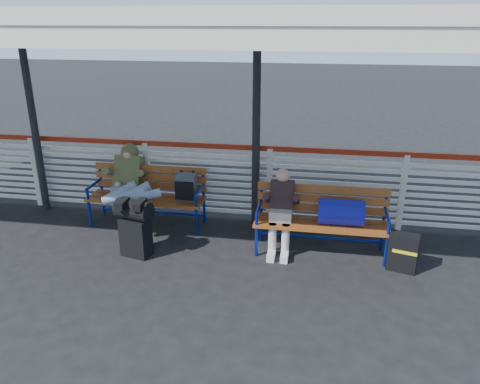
% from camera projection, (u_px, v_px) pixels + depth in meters
% --- Properties ---
extents(ground, '(60.00, 60.00, 0.00)m').
position_uv_depth(ground, '(100.00, 268.00, 6.10)').
color(ground, black).
rests_on(ground, ground).
extents(fence, '(12.08, 0.08, 1.24)m').
position_uv_depth(fence, '(148.00, 175.00, 7.62)').
color(fence, silver).
rests_on(fence, ground).
extents(canopy, '(12.60, 3.60, 3.16)m').
position_uv_depth(canopy, '(105.00, 20.00, 5.83)').
color(canopy, silver).
rests_on(canopy, ground).
extents(luggage_stack, '(0.54, 0.38, 0.81)m').
position_uv_depth(luggage_stack, '(135.00, 226.00, 6.29)').
color(luggage_stack, black).
rests_on(luggage_stack, ground).
extents(bench_left, '(1.80, 0.56, 0.92)m').
position_uv_depth(bench_left, '(157.00, 190.00, 7.20)').
color(bench_left, '#933E1C').
rests_on(bench_left, ground).
extents(bench_right, '(1.80, 0.56, 0.92)m').
position_uv_depth(bench_right, '(331.00, 213.00, 6.28)').
color(bench_right, '#933E1C').
rests_on(bench_right, ground).
extents(traveler_man, '(0.94, 1.64, 0.77)m').
position_uv_depth(traveler_man, '(129.00, 189.00, 6.88)').
color(traveler_man, '#8192AE').
rests_on(traveler_man, ground).
extents(companion_person, '(0.32, 0.66, 1.15)m').
position_uv_depth(companion_person, '(281.00, 210.00, 6.39)').
color(companion_person, '#BBB3A9').
rests_on(companion_person, ground).
extents(suitcase_side, '(0.40, 0.31, 0.50)m').
position_uv_depth(suitcase_side, '(403.00, 252.00, 5.98)').
color(suitcase_side, black).
rests_on(suitcase_side, ground).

